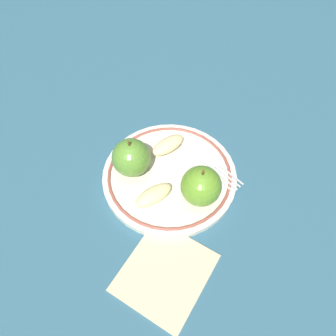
{
  "coord_description": "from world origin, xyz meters",
  "views": [
    {
      "loc": [
        0.27,
        0.18,
        0.5
      ],
      "look_at": [
        0.0,
        -0.02,
        0.04
      ],
      "focal_mm": 35.0,
      "sensor_mm": 36.0,
      "label": 1
    }
  ],
  "objects_px": {
    "plate": "(168,177)",
    "apple_slice_back": "(168,145)",
    "napkin_folded": "(165,272)",
    "apple_slice_front": "(154,195)",
    "apple_red_whole": "(131,158)",
    "fork": "(202,158)",
    "apple_second_whole": "(201,186)"
  },
  "relations": [
    {
      "from": "plate",
      "to": "apple_red_whole",
      "type": "distance_m",
      "value": 0.08
    },
    {
      "from": "plate",
      "to": "apple_second_whole",
      "type": "height_order",
      "value": "apple_second_whole"
    },
    {
      "from": "apple_slice_front",
      "to": "napkin_folded",
      "type": "relative_size",
      "value": 0.51
    },
    {
      "from": "plate",
      "to": "apple_slice_front",
      "type": "height_order",
      "value": "apple_slice_front"
    },
    {
      "from": "plate",
      "to": "apple_slice_back",
      "type": "distance_m",
      "value": 0.06
    },
    {
      "from": "apple_second_whole",
      "to": "apple_slice_front",
      "type": "xyz_separation_m",
      "value": [
        0.05,
        -0.06,
        -0.02
      ]
    },
    {
      "from": "apple_slice_front",
      "to": "fork",
      "type": "distance_m",
      "value": 0.12
    },
    {
      "from": "apple_second_whole",
      "to": "napkin_folded",
      "type": "relative_size",
      "value": 0.56
    },
    {
      "from": "apple_slice_front",
      "to": "fork",
      "type": "height_order",
      "value": "apple_slice_front"
    },
    {
      "from": "apple_red_whole",
      "to": "apple_second_whole",
      "type": "xyz_separation_m",
      "value": [
        -0.02,
        0.13,
        0.0
      ]
    },
    {
      "from": "apple_slice_back",
      "to": "napkin_folded",
      "type": "distance_m",
      "value": 0.23
    },
    {
      "from": "apple_red_whole",
      "to": "apple_slice_back",
      "type": "bearing_deg",
      "value": 163.32
    },
    {
      "from": "apple_slice_front",
      "to": "napkin_folded",
      "type": "bearing_deg",
      "value": -115.53
    },
    {
      "from": "apple_red_whole",
      "to": "fork",
      "type": "xyz_separation_m",
      "value": [
        -0.09,
        0.09,
        -0.03
      ]
    },
    {
      "from": "apple_slice_back",
      "to": "plate",
      "type": "bearing_deg",
      "value": 52.64
    },
    {
      "from": "apple_second_whole",
      "to": "apple_slice_back",
      "type": "relative_size",
      "value": 1.1
    },
    {
      "from": "apple_slice_front",
      "to": "napkin_folded",
      "type": "height_order",
      "value": "apple_slice_front"
    },
    {
      "from": "apple_slice_front",
      "to": "apple_slice_back",
      "type": "bearing_deg",
      "value": 42.58
    },
    {
      "from": "plate",
      "to": "napkin_folded",
      "type": "distance_m",
      "value": 0.17
    },
    {
      "from": "apple_second_whole",
      "to": "apple_slice_front",
      "type": "height_order",
      "value": "apple_second_whole"
    },
    {
      "from": "apple_slice_front",
      "to": "apple_second_whole",
      "type": "bearing_deg",
      "value": -32.11
    },
    {
      "from": "apple_red_whole",
      "to": "napkin_folded",
      "type": "height_order",
      "value": "apple_red_whole"
    },
    {
      "from": "plate",
      "to": "apple_second_whole",
      "type": "distance_m",
      "value": 0.08
    },
    {
      "from": "napkin_folded",
      "to": "apple_slice_back",
      "type": "bearing_deg",
      "value": -144.31
    },
    {
      "from": "apple_red_whole",
      "to": "napkin_folded",
      "type": "xyz_separation_m",
      "value": [
        0.11,
        0.16,
        -0.05
      ]
    },
    {
      "from": "napkin_folded",
      "to": "plate",
      "type": "bearing_deg",
      "value": -144.7
    },
    {
      "from": "plate",
      "to": "apple_red_whole",
      "type": "relative_size",
      "value": 3.17
    },
    {
      "from": "plate",
      "to": "fork",
      "type": "bearing_deg",
      "value": 156.22
    },
    {
      "from": "apple_red_whole",
      "to": "apple_slice_back",
      "type": "relative_size",
      "value": 1.1
    },
    {
      "from": "apple_second_whole",
      "to": "napkin_folded",
      "type": "bearing_deg",
      "value": 11.9
    },
    {
      "from": "apple_second_whole",
      "to": "fork",
      "type": "relative_size",
      "value": 0.45
    },
    {
      "from": "plate",
      "to": "apple_red_whole",
      "type": "bearing_deg",
      "value": -64.05
    }
  ]
}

